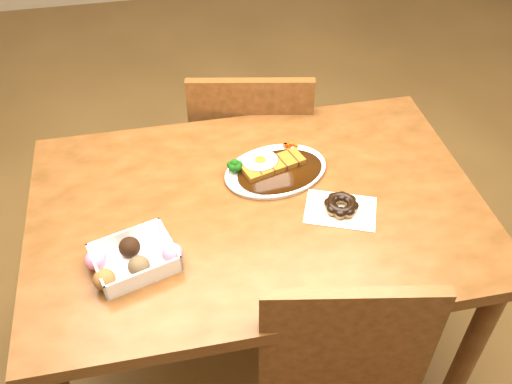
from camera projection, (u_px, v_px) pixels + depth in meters
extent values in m
plane|color=brown|center=(257.00, 354.00, 2.03)|extent=(6.00, 6.00, 0.00)
cube|color=#46280E|center=(257.00, 209.00, 1.53)|extent=(1.20, 0.80, 0.04)
cylinder|color=#46280E|center=(466.00, 358.00, 1.62)|extent=(0.06, 0.06, 0.71)
cylinder|color=#46280E|center=(83.00, 240.00, 1.95)|extent=(0.06, 0.06, 0.71)
cylinder|color=#46280E|center=(381.00, 197.00, 2.11)|extent=(0.06, 0.06, 0.71)
cube|color=#46280E|center=(251.00, 152.00, 2.18)|extent=(0.49, 0.49, 0.04)
cylinder|color=#46280E|center=(291.00, 168.00, 2.46)|extent=(0.04, 0.04, 0.41)
cylinder|color=#46280E|center=(212.00, 168.00, 2.46)|extent=(0.04, 0.04, 0.41)
cylinder|color=#46280E|center=(295.00, 225.00, 2.21)|extent=(0.04, 0.04, 0.41)
cylinder|color=#46280E|center=(208.00, 225.00, 2.21)|extent=(0.04, 0.04, 0.41)
cube|color=#46280E|center=(251.00, 132.00, 1.88)|extent=(0.40, 0.11, 0.40)
cube|color=#46280E|center=(346.00, 346.00, 1.30)|extent=(0.40, 0.10, 0.40)
ellipsoid|color=white|center=(276.00, 171.00, 1.60)|extent=(0.33, 0.27, 0.01)
ellipsoid|color=black|center=(280.00, 171.00, 1.59)|extent=(0.28, 0.22, 0.01)
cube|color=#6B380C|center=(273.00, 165.00, 1.59)|extent=(0.19, 0.11, 0.02)
ellipsoid|color=white|center=(260.00, 161.00, 1.59)|extent=(0.12, 0.11, 0.01)
ellipsoid|color=#FFB214|center=(260.00, 160.00, 1.59)|extent=(0.03, 0.03, 0.02)
cube|color=white|center=(134.00, 258.00, 1.35)|extent=(0.22, 0.19, 0.05)
ellipsoid|color=brown|center=(104.00, 279.00, 1.30)|extent=(0.05, 0.05, 0.05)
ellipsoid|color=black|center=(139.00, 266.00, 1.32)|extent=(0.05, 0.05, 0.05)
ellipsoid|color=pink|center=(172.00, 253.00, 1.35)|extent=(0.05, 0.05, 0.05)
ellipsoid|color=pink|center=(96.00, 260.00, 1.34)|extent=(0.05, 0.05, 0.05)
ellipsoid|color=black|center=(130.00, 247.00, 1.37)|extent=(0.05, 0.05, 0.05)
cube|color=silver|center=(340.00, 210.00, 1.50)|extent=(0.22, 0.19, 0.00)
torus|color=olive|center=(341.00, 206.00, 1.49)|extent=(0.11, 0.11, 0.03)
torus|color=black|center=(341.00, 204.00, 1.48)|extent=(0.10, 0.10, 0.02)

